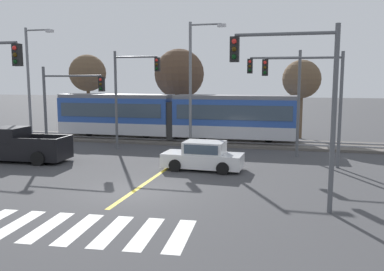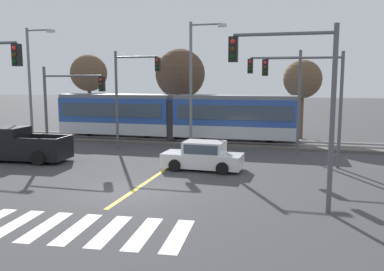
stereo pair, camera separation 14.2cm
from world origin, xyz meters
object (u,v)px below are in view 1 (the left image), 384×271
(traffic_light_mid_left, at_px, (66,97))
(bare_tree_east, at_px, (302,80))
(traffic_light_mid_right, at_px, (313,90))
(traffic_light_near_right, at_px, (299,89))
(bare_tree_west, at_px, (179,74))
(traffic_light_far_left, at_px, (129,86))
(pickup_truck, at_px, (21,147))
(sedan_crossing, at_px, (203,157))
(traffic_light_far_right, at_px, (282,88))
(street_lamp_west, at_px, (31,78))
(light_rail_tram, at_px, (174,115))
(street_lamp_centre, at_px, (194,77))
(bare_tree_far_west, at_px, (88,73))

(traffic_light_mid_left, xyz_separation_m, bare_tree_east, (14.44, 11.11, 1.11))
(traffic_light_mid_left, distance_m, traffic_light_mid_right, 14.91)
(traffic_light_near_right, distance_m, bare_tree_west, 22.00)
(traffic_light_far_left, bearing_deg, pickup_truck, -130.78)
(traffic_light_near_right, height_order, traffic_light_mid_left, traffic_light_near_right)
(sedan_crossing, height_order, bare_tree_west, bare_tree_west)
(traffic_light_far_right, relative_size, street_lamp_west, 0.76)
(pickup_truck, bearing_deg, bare_tree_west, 68.39)
(pickup_truck, relative_size, traffic_light_mid_left, 0.99)
(light_rail_tram, distance_m, traffic_light_far_right, 9.43)
(pickup_truck, distance_m, traffic_light_far_left, 7.92)
(street_lamp_centre, bearing_deg, bare_tree_east, 42.57)
(traffic_light_far_right, relative_size, bare_tree_west, 0.88)
(bare_tree_east, bearing_deg, traffic_light_mid_left, -142.41)
(pickup_truck, height_order, traffic_light_mid_left, traffic_light_mid_left)
(bare_tree_east, bearing_deg, bare_tree_west, 177.45)
(sedan_crossing, relative_size, street_lamp_centre, 0.49)
(traffic_light_near_right, bearing_deg, bare_tree_far_west, 134.03)
(traffic_light_far_right, bearing_deg, light_rail_tram, 153.22)
(traffic_light_mid_left, xyz_separation_m, bare_tree_west, (4.11, 11.57, 1.59))
(traffic_light_near_right, bearing_deg, street_lamp_centre, 119.01)
(sedan_crossing, bearing_deg, street_lamp_centre, 107.89)
(bare_tree_far_west, bearing_deg, traffic_light_near_right, -45.97)
(light_rail_tram, relative_size, traffic_light_mid_left, 3.33)
(traffic_light_mid_left, bearing_deg, traffic_light_far_right, 12.27)
(street_lamp_west, bearing_deg, traffic_light_near_right, -31.86)
(traffic_light_mid_right, relative_size, bare_tree_far_west, 0.88)
(traffic_light_mid_left, distance_m, bare_tree_west, 12.38)
(bare_tree_far_west, bearing_deg, light_rail_tram, -24.16)
(light_rail_tram, relative_size, pickup_truck, 3.36)
(traffic_light_mid_left, bearing_deg, traffic_light_far_left, 41.54)
(street_lamp_centre, xyz_separation_m, bare_tree_east, (7.25, 6.66, -0.16))
(street_lamp_centre, xyz_separation_m, bare_tree_far_west, (-11.71, 6.80, 0.40))
(traffic_light_far_right, xyz_separation_m, traffic_light_mid_right, (1.74, -2.87, -0.06))
(traffic_light_mid_right, xyz_separation_m, bare_tree_east, (-0.46, 11.12, 0.58))
(light_rail_tram, distance_m, street_lamp_west, 11.11)
(street_lamp_centre, relative_size, bare_tree_far_west, 1.22)
(traffic_light_far_right, xyz_separation_m, street_lamp_centre, (-5.98, 1.59, 0.68))
(traffic_light_mid_right, bearing_deg, bare_tree_far_west, 149.89)
(traffic_light_mid_right, bearing_deg, traffic_light_mid_left, 179.97)
(sedan_crossing, distance_m, traffic_light_far_left, 8.76)
(traffic_light_far_left, height_order, bare_tree_west, bare_tree_west)
(traffic_light_far_left, bearing_deg, traffic_light_far_right, 0.46)
(traffic_light_near_right, xyz_separation_m, bare_tree_far_west, (-18.62, 19.27, 0.93))
(traffic_light_mid_right, xyz_separation_m, bare_tree_far_west, (-19.43, 11.27, 1.14))
(pickup_truck, bearing_deg, street_lamp_centre, 39.07)
(light_rail_tram, distance_m, bare_tree_west, 5.65)
(traffic_light_mid_right, relative_size, street_lamp_west, 0.73)
(traffic_light_far_left, bearing_deg, traffic_light_mid_right, -13.35)
(traffic_light_near_right, height_order, bare_tree_west, bare_tree_west)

